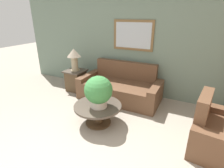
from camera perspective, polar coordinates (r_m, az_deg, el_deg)
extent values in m
cube|color=slate|center=(4.54, 8.50, 12.61)|extent=(7.22, 0.06, 2.60)
cube|color=brown|center=(4.51, 6.90, 15.50)|extent=(1.04, 0.03, 0.74)
cube|color=#B2BCC6|center=(4.50, 6.84, 15.49)|extent=(0.92, 0.01, 0.62)
cube|color=brown|center=(4.39, 2.38, -2.30)|extent=(1.63, 0.94, 0.43)
cube|color=brown|center=(4.57, 4.50, 4.60)|extent=(1.63, 0.16, 0.45)
cube|color=brown|center=(4.78, -7.52, 0.25)|extent=(0.18, 0.94, 0.53)
cube|color=brown|center=(4.12, 13.95, -3.90)|extent=(0.18, 0.94, 0.53)
cube|color=brown|center=(3.09, 27.82, -6.78)|extent=(0.25, 0.71, 0.45)
cylinder|color=#4C3823|center=(3.56, -4.49, -12.30)|extent=(0.50, 0.50, 0.03)
cylinder|color=#4C3823|center=(3.46, -4.58, -9.82)|extent=(0.16, 0.16, 0.33)
cylinder|color=#473D33|center=(3.37, -4.67, -7.12)|extent=(0.91, 0.91, 0.04)
cube|color=#4C3823|center=(5.00, -11.65, 1.02)|extent=(0.44, 0.44, 0.54)
cube|color=#473D33|center=(4.90, -11.90, 4.19)|extent=(0.52, 0.52, 0.03)
cylinder|color=tan|center=(4.90, -11.93, 4.49)|extent=(0.25, 0.25, 0.02)
cylinder|color=tan|center=(4.85, -12.10, 6.61)|extent=(0.18, 0.18, 0.36)
cone|color=gray|center=(4.78, -12.37, 9.94)|extent=(0.36, 0.36, 0.22)
cylinder|color=beige|center=(3.27, -4.33, -6.22)|extent=(0.31, 0.31, 0.14)
sphere|color=#387A3D|center=(3.16, -4.46, -1.95)|extent=(0.52, 0.52, 0.52)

